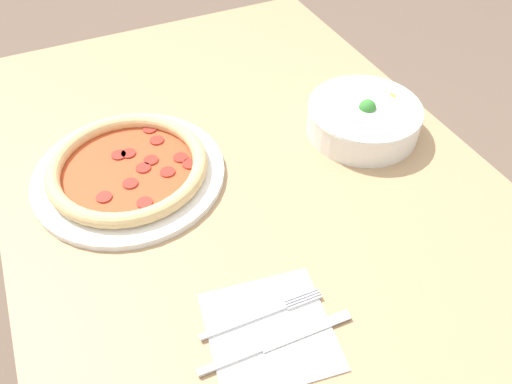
# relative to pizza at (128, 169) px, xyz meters

# --- Properties ---
(ground_plane) EXTENTS (8.00, 8.00, 0.00)m
(ground_plane) POSITION_rel_pizza_xyz_m (0.10, 0.19, -0.74)
(ground_plane) COLOR brown
(dining_table) EXTENTS (1.24, 0.82, 0.72)m
(dining_table) POSITION_rel_pizza_xyz_m (0.10, 0.19, -0.12)
(dining_table) COLOR tan
(dining_table) RESTS_ON ground_plane
(pizza) EXTENTS (0.33, 0.33, 0.04)m
(pizza) POSITION_rel_pizza_xyz_m (0.00, 0.00, 0.00)
(pizza) COLOR white
(pizza) RESTS_ON dining_table
(bowl) EXTENTS (0.21, 0.21, 0.08)m
(bowl) POSITION_rel_pizza_xyz_m (0.07, 0.44, 0.02)
(bowl) COLOR white
(bowl) RESTS_ON dining_table
(napkin) EXTENTS (0.19, 0.19, 0.00)m
(napkin) POSITION_rel_pizza_xyz_m (0.37, 0.09, -0.02)
(napkin) COLOR white
(napkin) RESTS_ON dining_table
(fork) EXTENTS (0.02, 0.18, 0.00)m
(fork) POSITION_rel_pizza_xyz_m (0.35, 0.09, -0.01)
(fork) COLOR silver
(fork) RESTS_ON napkin
(knife) EXTENTS (0.02, 0.22, 0.01)m
(knife) POSITION_rel_pizza_xyz_m (0.39, 0.08, -0.01)
(knife) COLOR silver
(knife) RESTS_ON napkin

